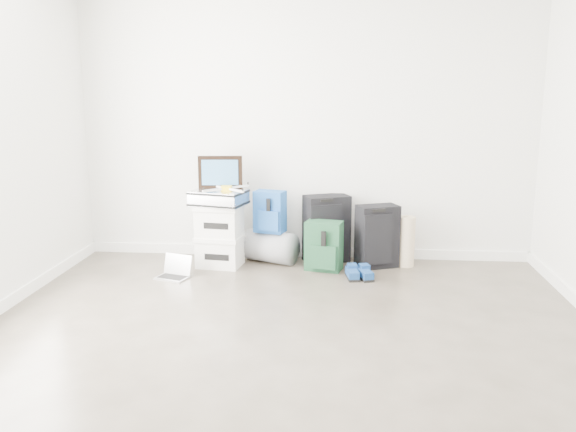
# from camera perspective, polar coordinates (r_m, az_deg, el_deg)

# --- Properties ---
(ground) EXTENTS (5.00, 5.00, 0.00)m
(ground) POSITION_cam_1_polar(r_m,az_deg,el_deg) (3.96, -0.69, -13.64)
(ground) COLOR #3B352B
(ground) RESTS_ON ground
(room_envelope) EXTENTS (4.52, 5.02, 2.71)m
(room_envelope) POSITION_cam_1_polar(r_m,az_deg,el_deg) (3.59, -0.73, 12.13)
(room_envelope) COLOR silver
(room_envelope) RESTS_ON ground
(boxes_stack) EXTENTS (0.46, 0.39, 0.61)m
(boxes_stack) POSITION_cam_1_polar(r_m,az_deg,el_deg) (5.92, -6.41, -1.81)
(boxes_stack) COLOR silver
(boxes_stack) RESTS_ON ground
(briefcase) EXTENTS (0.56, 0.47, 0.14)m
(briefcase) POSITION_cam_1_polar(r_m,az_deg,el_deg) (5.85, -6.50, 1.73)
(briefcase) COLOR #B2B2B7
(briefcase) RESTS_ON boxes_stack
(painting) EXTENTS (0.42, 0.07, 0.32)m
(painting) POSITION_cam_1_polar(r_m,az_deg,el_deg) (5.90, -6.36, 4.09)
(painting) COLOR black
(painting) RESTS_ON briefcase
(drone) EXTENTS (0.40, 0.40, 0.05)m
(drone) POSITION_cam_1_polar(r_m,az_deg,el_deg) (5.79, -5.78, 2.60)
(drone) COLOR yellow
(drone) RESTS_ON briefcase
(duffel_bag) EXTENTS (0.59, 0.50, 0.31)m
(duffel_bag) POSITION_cam_1_polar(r_m,az_deg,el_deg) (6.05, -1.66, -2.88)
(duffel_bag) COLOR gray
(duffel_bag) RESTS_ON ground
(blue_backpack) EXTENTS (0.33, 0.28, 0.41)m
(blue_backpack) POSITION_cam_1_polar(r_m,az_deg,el_deg) (5.94, -1.71, 0.33)
(blue_backpack) COLOR #184EA2
(blue_backpack) RESTS_ON duffel_bag
(large_suitcase) EXTENTS (0.49, 0.42, 0.66)m
(large_suitcase) POSITION_cam_1_polar(r_m,az_deg,el_deg) (6.05, 3.61, -1.20)
(large_suitcase) COLOR black
(large_suitcase) RESTS_ON ground
(green_backpack) EXTENTS (0.37, 0.31, 0.47)m
(green_backpack) POSITION_cam_1_polar(r_m,az_deg,el_deg) (5.78, 3.37, -2.90)
(green_backpack) COLOR #143921
(green_backpack) RESTS_ON ground
(carry_on) EXTENTS (0.44, 0.37, 0.60)m
(carry_on) POSITION_cam_1_polar(r_m,az_deg,el_deg) (5.91, 8.34, -1.91)
(carry_on) COLOR black
(carry_on) RESTS_ON ground
(shoes) EXTENTS (0.27, 0.27, 0.08)m
(shoes) POSITION_cam_1_polar(r_m,az_deg,el_deg) (5.61, 6.60, -5.42)
(shoes) COLOR black
(shoes) RESTS_ON ground
(rolled_rug) EXTENTS (0.16, 0.16, 0.49)m
(rolled_rug) POSITION_cam_1_polar(r_m,az_deg,el_deg) (6.01, 11.02, -2.35)
(rolled_rug) COLOR tan
(rolled_rug) RESTS_ON ground
(laptop) EXTENTS (0.33, 0.28, 0.20)m
(laptop) POSITION_cam_1_polar(r_m,az_deg,el_deg) (5.70, -10.56, -5.17)
(laptop) COLOR silver
(laptop) RESTS_ON ground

